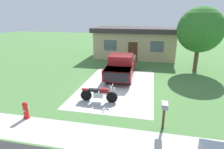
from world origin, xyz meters
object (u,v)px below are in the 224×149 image
at_px(fire_hydrant, 26,110).
at_px(shade_tree, 200,30).
at_px(pickup_truck, 122,65).
at_px(motorcycle, 99,94).
at_px(neighbor_house, 135,42).
at_px(mailbox, 164,109).

bearing_deg(fire_hydrant, shade_tree, 46.93).
bearing_deg(shade_tree, pickup_truck, -155.37).
bearing_deg(fire_hydrant, motorcycle, 40.11).
height_order(pickup_truck, shade_tree, shade_tree).
bearing_deg(pickup_truck, motorcycle, -95.62).
relative_size(shade_tree, neighbor_house, 0.58).
height_order(fire_hydrant, neighbor_house, neighbor_house).
distance_m(fire_hydrant, shade_tree, 14.73).
xyz_separation_m(motorcycle, pickup_truck, (0.50, 5.07, 0.48)).
height_order(mailbox, shade_tree, shade_tree).
bearing_deg(neighbor_house, shade_tree, -39.93).
distance_m(motorcycle, shade_tree, 10.94).
bearing_deg(fire_hydrant, mailbox, 4.36).
relative_size(motorcycle, mailbox, 1.76).
bearing_deg(motorcycle, pickup_truck, 84.38).
xyz_separation_m(fire_hydrant, shade_tree, (9.81, 10.50, 3.23)).
bearing_deg(motorcycle, mailbox, -29.93).
bearing_deg(mailbox, motorcycle, 150.07).
relative_size(pickup_truck, fire_hydrant, 6.52).
relative_size(mailbox, shade_tree, 0.22).
bearing_deg(neighbor_house, pickup_truck, -92.43).
height_order(motorcycle, neighbor_house, neighbor_house).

